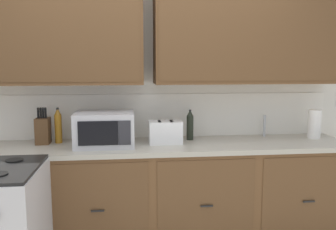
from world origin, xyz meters
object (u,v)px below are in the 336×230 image
(knife_block, at_px, (43,130))
(bottle_amber, at_px, (58,126))
(microwave, at_px, (105,129))
(paper_towel_roll, at_px, (314,124))
(bottle_dark, at_px, (190,125))
(toaster, at_px, (165,132))

(knife_block, bearing_deg, bottle_amber, 8.83)
(microwave, bearing_deg, paper_towel_roll, 3.20)
(bottle_dark, bearing_deg, microwave, -167.86)
(paper_towel_roll, relative_size, bottle_amber, 0.86)
(microwave, bearing_deg, bottle_amber, 158.74)
(toaster, height_order, bottle_amber, bottle_amber)
(microwave, relative_size, toaster, 1.71)
(toaster, height_order, bottle_dark, bottle_dark)
(bottle_amber, bearing_deg, microwave, -21.26)
(toaster, bearing_deg, bottle_dark, 26.45)
(bottle_dark, bearing_deg, paper_towel_roll, -2.73)
(toaster, xyz_separation_m, knife_block, (-1.03, 0.09, 0.02))
(paper_towel_roll, bearing_deg, microwave, -176.80)
(bottle_dark, height_order, bottle_amber, bottle_amber)
(bottle_amber, bearing_deg, knife_block, -171.17)
(microwave, distance_m, knife_block, 0.54)
(bottle_dark, relative_size, bottle_amber, 0.89)
(toaster, relative_size, bottle_dark, 1.04)
(paper_towel_roll, bearing_deg, bottle_amber, 178.71)
(toaster, height_order, knife_block, knife_block)
(toaster, xyz_separation_m, paper_towel_roll, (1.37, 0.06, 0.03))
(microwave, relative_size, paper_towel_roll, 1.85)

